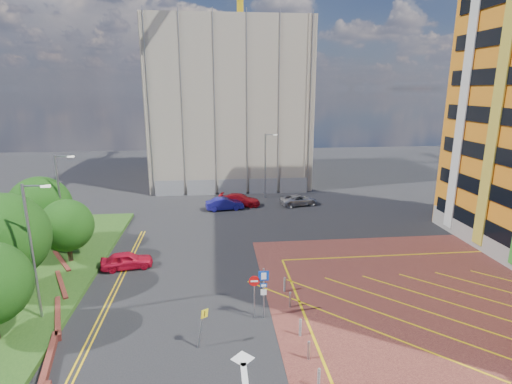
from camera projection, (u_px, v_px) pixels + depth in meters
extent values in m
plane|color=black|center=(257.00, 328.00, 22.81)|extent=(140.00, 140.00, 0.00)
cube|color=maroon|center=(486.00, 314.00, 24.20)|extent=(26.00, 26.00, 0.02)
cube|color=maroon|center=(49.00, 360.00, 19.77)|extent=(1.25, 4.56, 0.40)
cube|color=maroon|center=(58.00, 317.00, 23.52)|extent=(1.86, 4.43, 0.40)
cube|color=maroon|center=(62.00, 286.00, 27.25)|extent=(2.29, 4.27, 0.40)
cube|color=maroon|center=(62.00, 262.00, 30.97)|extent=(2.69, 4.06, 0.40)
cylinder|color=#3D2B1C|center=(10.00, 277.00, 25.70)|extent=(0.36, 0.36, 2.40)
sphere|color=#15390D|center=(3.00, 237.00, 25.01)|extent=(5.60, 5.60, 5.60)
cylinder|color=#3D2B1C|center=(70.00, 250.00, 30.78)|extent=(0.36, 0.36, 1.80)
sphere|color=#15390D|center=(67.00, 225.00, 30.28)|extent=(4.00, 4.00, 4.00)
cylinder|color=#3D2B1C|center=(44.00, 235.00, 33.32)|extent=(0.36, 0.36, 2.20)
sphere|color=#15390D|center=(40.00, 207.00, 32.70)|extent=(5.00, 5.00, 5.00)
cylinder|color=#9EA0A8|center=(32.00, 253.00, 22.40)|extent=(0.16, 0.16, 8.00)
cylinder|color=#9EA0A8|center=(34.00, 186.00, 21.49)|extent=(1.20, 0.10, 0.10)
cube|color=silver|center=(45.00, 186.00, 21.56)|extent=(0.50, 0.15, 0.12)
cylinder|color=#9EA0A8|center=(61.00, 205.00, 31.83)|extent=(0.16, 0.16, 8.00)
cylinder|color=#9EA0A8|center=(63.00, 156.00, 30.92)|extent=(1.20, 0.10, 0.10)
cube|color=silver|center=(71.00, 157.00, 30.99)|extent=(0.50, 0.15, 0.12)
cylinder|color=#9EA0A8|center=(265.00, 166.00, 49.16)|extent=(0.16, 0.16, 8.00)
cylinder|color=#9EA0A8|center=(270.00, 135.00, 48.25)|extent=(1.20, 0.10, 0.10)
cube|color=silver|center=(275.00, 135.00, 48.31)|extent=(0.50, 0.15, 0.12)
cylinder|color=#9EA0A8|center=(264.00, 294.00, 23.42)|extent=(0.10, 0.10, 3.20)
cube|color=#0933A5|center=(264.00, 276.00, 23.10)|extent=(0.60, 0.04, 0.60)
cube|color=white|center=(264.00, 276.00, 23.08)|extent=(0.30, 0.02, 0.42)
cube|color=#0933A5|center=(264.00, 285.00, 23.25)|extent=(0.40, 0.04, 0.25)
cube|color=white|center=(264.00, 285.00, 23.23)|extent=(0.28, 0.02, 0.14)
cube|color=white|center=(264.00, 292.00, 23.36)|extent=(0.35, 0.04, 0.35)
cylinder|color=#9EA0A8|center=(254.00, 298.00, 23.43)|extent=(0.08, 0.08, 2.70)
cylinder|color=red|center=(254.00, 281.00, 23.12)|extent=(0.64, 0.04, 0.64)
cube|color=white|center=(254.00, 281.00, 23.10)|extent=(0.44, 0.02, 0.10)
cylinder|color=#9EA0A8|center=(201.00, 329.00, 20.82)|extent=(0.44, 0.08, 2.18)
cube|color=yellow|center=(205.00, 314.00, 20.59)|extent=(0.39, 0.39, 0.52)
cylinder|color=black|center=(319.00, 379.00, 18.10)|extent=(0.14, 0.14, 0.90)
cylinder|color=#9EA0A8|center=(309.00, 351.00, 20.03)|extent=(0.14, 0.14, 0.90)
cylinder|color=black|center=(300.00, 328.00, 21.96)|extent=(0.14, 0.14, 0.90)
cylinder|color=#9EA0A8|center=(290.00, 300.00, 24.84)|extent=(0.14, 0.14, 0.90)
cylinder|color=black|center=(285.00, 285.00, 26.77)|extent=(0.14, 0.14, 0.90)
cube|color=#A09383|center=(228.00, 105.00, 58.56)|extent=(21.20, 19.20, 22.00)
cube|color=gold|center=(241.00, 63.00, 59.18)|extent=(0.90, 0.90, 34.00)
cube|color=gray|center=(240.00, 187.00, 51.54)|extent=(21.60, 0.06, 2.00)
imported|color=red|center=(127.00, 260.00, 30.24)|extent=(4.02, 2.20, 1.30)
imported|color=navy|center=(225.00, 204.00, 44.92)|extent=(4.37, 2.01, 1.39)
imported|color=#AE0E19|center=(240.00, 200.00, 46.57)|extent=(5.06, 3.09, 1.37)
imported|color=#9B9BA2|center=(299.00, 200.00, 46.75)|extent=(4.76, 2.88, 1.23)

